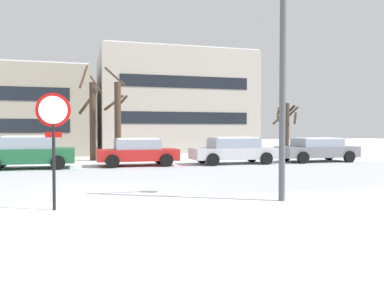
{
  "coord_description": "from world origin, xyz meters",
  "views": [
    {
      "loc": [
        -0.49,
        -11.3,
        1.79
      ],
      "look_at": [
        4.08,
        4.96,
        1.19
      ],
      "focal_mm": 36.99,
      "sensor_mm": 36.0,
      "label": 1
    }
  ],
  "objects_px": {
    "stop_sign": "(53,128)",
    "parked_car_red": "(137,152)",
    "street_lamp": "(293,63)",
    "parked_car_gray": "(317,149)",
    "parked_car_green": "(29,152)",
    "parked_car_silver": "(234,150)"
  },
  "relations": [
    {
      "from": "stop_sign",
      "to": "parked_car_red",
      "type": "distance_m",
      "value": 10.99
    },
    {
      "from": "street_lamp",
      "to": "parked_car_gray",
      "type": "bearing_deg",
      "value": 54.16
    },
    {
      "from": "parked_car_green",
      "to": "parked_car_gray",
      "type": "xyz_separation_m",
      "value": [
        15.16,
        -0.1,
        -0.07
      ]
    },
    {
      "from": "parked_car_red",
      "to": "parked_car_gray",
      "type": "bearing_deg",
      "value": -1.15
    },
    {
      "from": "street_lamp",
      "to": "parked_car_gray",
      "type": "relative_size",
      "value": 1.28
    },
    {
      "from": "stop_sign",
      "to": "parked_car_red",
      "type": "bearing_deg",
      "value": 72.48
    },
    {
      "from": "street_lamp",
      "to": "parked_car_gray",
      "type": "distance_m",
      "value": 13.32
    },
    {
      "from": "parked_car_silver",
      "to": "stop_sign",
      "type": "bearing_deg",
      "value": -129.37
    },
    {
      "from": "parked_car_green",
      "to": "parked_car_gray",
      "type": "bearing_deg",
      "value": -0.39
    },
    {
      "from": "stop_sign",
      "to": "street_lamp",
      "type": "relative_size",
      "value": 0.46
    },
    {
      "from": "parked_car_green",
      "to": "parked_car_silver",
      "type": "relative_size",
      "value": 0.91
    },
    {
      "from": "parked_car_green",
      "to": "parked_car_red",
      "type": "bearing_deg",
      "value": 1.12
    },
    {
      "from": "parked_car_green",
      "to": "parked_car_red",
      "type": "height_order",
      "value": "parked_car_green"
    },
    {
      "from": "stop_sign",
      "to": "parked_car_gray",
      "type": "height_order",
      "value": "stop_sign"
    },
    {
      "from": "parked_car_red",
      "to": "stop_sign",
      "type": "bearing_deg",
      "value": -107.52
    },
    {
      "from": "street_lamp",
      "to": "parked_car_green",
      "type": "bearing_deg",
      "value": 125.24
    },
    {
      "from": "stop_sign",
      "to": "parked_car_red",
      "type": "height_order",
      "value": "stop_sign"
    },
    {
      "from": "parked_car_red",
      "to": "parked_car_silver",
      "type": "height_order",
      "value": "parked_car_silver"
    },
    {
      "from": "street_lamp",
      "to": "parked_car_silver",
      "type": "relative_size",
      "value": 1.27
    },
    {
      "from": "street_lamp",
      "to": "parked_car_red",
      "type": "xyz_separation_m",
      "value": [
        -2.48,
        10.76,
        -2.77
      ]
    },
    {
      "from": "parked_car_red",
      "to": "parked_car_silver",
      "type": "distance_m",
      "value": 5.06
    },
    {
      "from": "stop_sign",
      "to": "parked_car_red",
      "type": "xyz_separation_m",
      "value": [
        3.29,
        10.43,
        -1.13
      ]
    }
  ]
}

